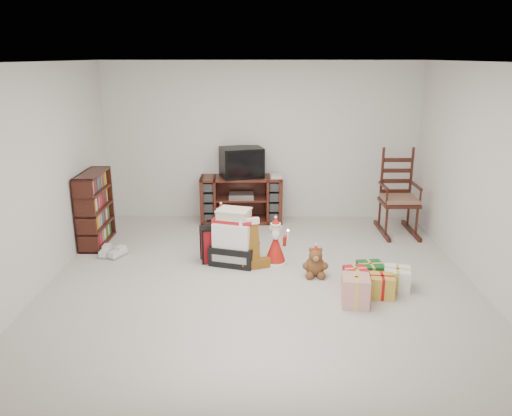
{
  "coord_description": "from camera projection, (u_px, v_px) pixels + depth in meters",
  "views": [
    {
      "loc": [
        0.0,
        -5.4,
        2.56
      ],
      "look_at": [
        -0.07,
        0.6,
        0.72
      ],
      "focal_mm": 35.0,
      "sensor_mm": 36.0,
      "label": 1
    }
  ],
  "objects": [
    {
      "name": "room",
      "position": [
        261.0,
        179.0,
        5.55
      ],
      "size": [
        5.01,
        5.01,
        2.51
      ],
      "color": "beige",
      "rests_on": "ground"
    },
    {
      "name": "stocking",
      "position": [
        250.0,
        243.0,
        6.2
      ],
      "size": [
        0.33,
        0.23,
        0.65
      ],
      "primitive_type": null,
      "rotation": [
        0.0,
        0.0,
        0.35
      ],
      "color": "#0D7C1E",
      "rests_on": "floor"
    },
    {
      "name": "mrs_claus_figurine",
      "position": [
        221.0,
        229.0,
        6.97
      ],
      "size": [
        0.3,
        0.29,
        0.62
      ],
      "color": "#AC1912",
      "rests_on": "floor"
    },
    {
      "name": "santa_figurine",
      "position": [
        275.0,
        246.0,
        6.35
      ],
      "size": [
        0.31,
        0.29,
        0.63
      ],
      "color": "#AC1912",
      "rests_on": "floor"
    },
    {
      "name": "bookshelf",
      "position": [
        95.0,
        210.0,
        6.98
      ],
      "size": [
        0.28,
        0.84,
        1.03
      ],
      "color": "#3E1811",
      "rests_on": "floor"
    },
    {
      "name": "gift_pile",
      "position": [
        234.0,
        240.0,
        6.35
      ],
      "size": [
        0.65,
        0.55,
        0.71
      ],
      "rotation": [
        0.0,
        0.0,
        -0.28
      ],
      "color": "black",
      "rests_on": "floor"
    },
    {
      "name": "teddy_bear",
      "position": [
        315.0,
        264.0,
        6.02
      ],
      "size": [
        0.24,
        0.21,
        0.36
      ],
      "color": "brown",
      "rests_on": "floor"
    },
    {
      "name": "sneaker_pair",
      "position": [
        112.0,
        253.0,
        6.63
      ],
      "size": [
        0.35,
        0.29,
        0.1
      ],
      "rotation": [
        0.0,
        0.0,
        -0.24
      ],
      "color": "silver",
      "rests_on": "floor"
    },
    {
      "name": "crt_television",
      "position": [
        242.0,
        162.0,
        7.8
      ],
      "size": [
        0.73,
        0.62,
        0.46
      ],
      "rotation": [
        0.0,
        0.0,
        0.3
      ],
      "color": "black",
      "rests_on": "tv_stand"
    },
    {
      "name": "red_suitcase",
      "position": [
        216.0,
        244.0,
        6.43
      ],
      "size": [
        0.4,
        0.27,
        0.55
      ],
      "rotation": [
        0.0,
        0.0,
        0.25
      ],
      "color": "maroon",
      "rests_on": "floor"
    },
    {
      "name": "rocking_chair",
      "position": [
        398.0,
        203.0,
        7.47
      ],
      "size": [
        0.54,
        0.88,
        1.31
      ],
      "rotation": [
        0.0,
        0.0,
        0.02
      ],
      "color": "#3E1811",
      "rests_on": "floor"
    },
    {
      "name": "tv_stand",
      "position": [
        241.0,
        199.0,
        7.95
      ],
      "size": [
        1.3,
        0.51,
        0.73
      ],
      "rotation": [
        0.0,
        0.0,
        0.04
      ],
      "color": "#4D2016",
      "rests_on": "floor"
    },
    {
      "name": "gift_cluster",
      "position": [
        372.0,
        280.0,
        5.62
      ],
      "size": [
        0.81,
        0.92,
        0.28
      ],
      "color": "#B5141D",
      "rests_on": "floor"
    }
  ]
}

